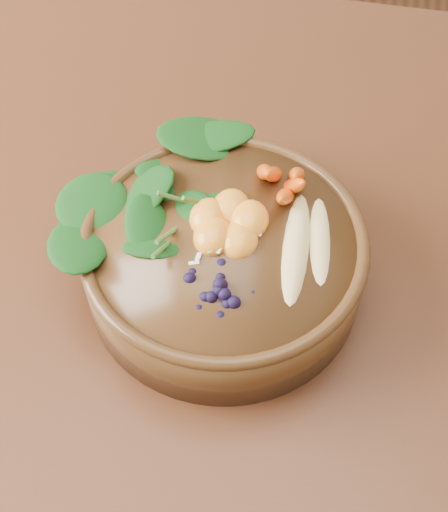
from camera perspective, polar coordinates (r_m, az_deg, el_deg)
The scene contains 9 objects.
ground at distance 1.47m, azimuth -2.02°, elevation -15.59°, with size 4.00×4.00×0.00m, color #381E0F.
dining_table at distance 0.89m, azimuth -3.22°, elevation -0.32°, with size 1.60×0.90×0.75m.
stoneware_bowl at distance 0.73m, azimuth -0.00°, elevation -0.47°, with size 0.28×0.28×0.08m, color #4E3118.
kale_heap at distance 0.72m, azimuth -2.93°, elevation 6.42°, with size 0.19×0.17×0.04m, color #104C12, non-canonical shape.
carrot_cluster at distance 0.71m, azimuth 4.84°, elevation 7.72°, with size 0.06×0.06×0.08m, color #DE540E, non-canonical shape.
banana_halves at distance 0.69m, azimuth 6.83°, elevation 1.68°, with size 0.06×0.16×0.03m.
mandarin_cluster at distance 0.69m, azimuth 0.34°, elevation 3.30°, with size 0.08×0.09×0.03m, color orange, non-canonical shape.
blueberry_pile at distance 0.64m, azimuth -0.37°, elevation -1.66°, with size 0.13×0.10×0.04m, color black, non-canonical shape.
coconut_flakes at distance 0.68m, azimuth -0.04°, elevation 0.28°, with size 0.09×0.07×0.01m, color white, non-canonical shape.
Camera 1 is at (0.15, -0.50, 1.37)m, focal length 50.00 mm.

